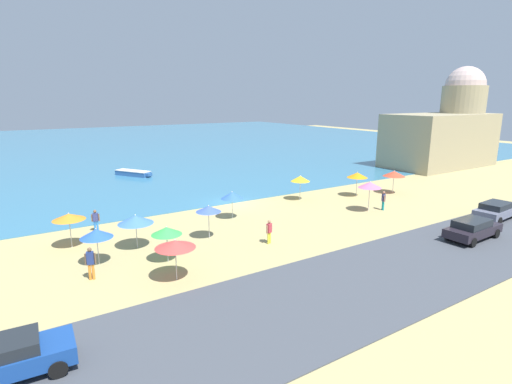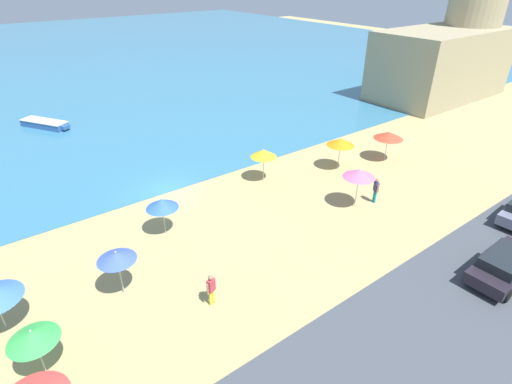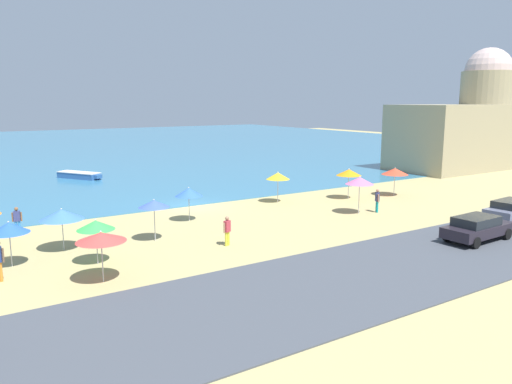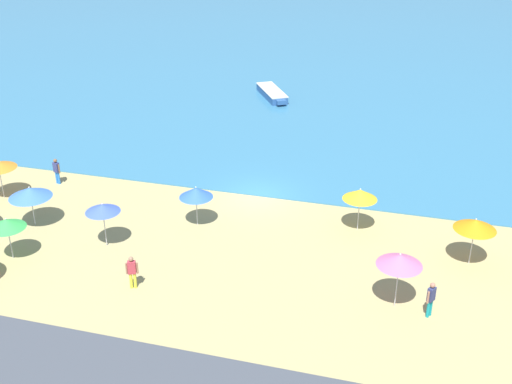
{
  "view_description": "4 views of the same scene",
  "coord_description": "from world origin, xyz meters",
  "px_view_note": "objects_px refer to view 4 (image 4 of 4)",
  "views": [
    {
      "loc": [
        -17.39,
        -31.34,
        9.52
      ],
      "look_at": [
        1.81,
        -1.43,
        1.15
      ],
      "focal_mm": 28.0,
      "sensor_mm": 36.0,
      "label": 1
    },
    {
      "loc": [
        -9.3,
        -22.27,
        13.23
      ],
      "look_at": [
        3.76,
        -4.79,
        0.93
      ],
      "focal_mm": 28.0,
      "sensor_mm": 36.0,
      "label": 2
    },
    {
      "loc": [
        -15.99,
        -33.42,
        7.79
      ],
      "look_at": [
        4.2,
        -2.34,
        1.02
      ],
      "focal_mm": 35.0,
      "sensor_mm": 36.0,
      "label": 3
    },
    {
      "loc": [
        8.91,
        -32.47,
        16.85
      ],
      "look_at": [
        0.68,
        -2.79,
        1.69
      ],
      "focal_mm": 45.0,
      "sensor_mm": 36.0,
      "label": 4
    }
  ],
  "objects_px": {
    "beach_umbrella_5": "(475,225)",
    "bather_0": "(57,170)",
    "beach_umbrella_0": "(103,208)",
    "beach_umbrella_9": "(7,224)",
    "beach_umbrella_4": "(400,260)",
    "skiff_nearshore": "(272,93)",
    "beach_umbrella_6": "(196,192)",
    "bather_3": "(132,271)",
    "bather_1": "(431,298)",
    "beach_umbrella_8": "(30,192)",
    "beach_umbrella_10": "(360,194)"
  },
  "relations": [
    {
      "from": "beach_umbrella_5",
      "to": "beach_umbrella_8",
      "type": "height_order",
      "value": "beach_umbrella_5"
    },
    {
      "from": "beach_umbrella_5",
      "to": "beach_umbrella_8",
      "type": "bearing_deg",
      "value": -174.41
    },
    {
      "from": "beach_umbrella_10",
      "to": "beach_umbrella_9",
      "type": "bearing_deg",
      "value": -155.27
    },
    {
      "from": "bather_1",
      "to": "beach_umbrella_5",
      "type": "bearing_deg",
      "value": 69.9
    },
    {
      "from": "beach_umbrella_5",
      "to": "bather_0",
      "type": "height_order",
      "value": "beach_umbrella_5"
    },
    {
      "from": "beach_umbrella_6",
      "to": "beach_umbrella_0",
      "type": "bearing_deg",
      "value": -138.32
    },
    {
      "from": "bather_1",
      "to": "skiff_nearshore",
      "type": "xyz_separation_m",
      "value": [
        -13.84,
        27.44,
        -0.56
      ]
    },
    {
      "from": "beach_umbrella_6",
      "to": "beach_umbrella_10",
      "type": "height_order",
      "value": "beach_umbrella_10"
    },
    {
      "from": "beach_umbrella_8",
      "to": "bather_3",
      "type": "relative_size",
      "value": 1.38
    },
    {
      "from": "beach_umbrella_10",
      "to": "skiff_nearshore",
      "type": "height_order",
      "value": "beach_umbrella_10"
    },
    {
      "from": "beach_umbrella_5",
      "to": "beach_umbrella_9",
      "type": "xyz_separation_m",
      "value": [
        -21.62,
        -5.48,
        -0.22
      ]
    },
    {
      "from": "beach_umbrella_8",
      "to": "beach_umbrella_10",
      "type": "height_order",
      "value": "beach_umbrella_10"
    },
    {
      "from": "bather_0",
      "to": "bather_1",
      "type": "bearing_deg",
      "value": -18.62
    },
    {
      "from": "beach_umbrella_6",
      "to": "skiff_nearshore",
      "type": "height_order",
      "value": "beach_umbrella_6"
    },
    {
      "from": "beach_umbrella_9",
      "to": "bather_3",
      "type": "height_order",
      "value": "beach_umbrella_9"
    },
    {
      "from": "beach_umbrella_5",
      "to": "beach_umbrella_10",
      "type": "bearing_deg",
      "value": 161.65
    },
    {
      "from": "beach_umbrella_9",
      "to": "bather_1",
      "type": "distance_m",
      "value": 19.9
    },
    {
      "from": "beach_umbrella_4",
      "to": "skiff_nearshore",
      "type": "bearing_deg",
      "value": 114.56
    },
    {
      "from": "bather_3",
      "to": "beach_umbrella_10",
      "type": "bearing_deg",
      "value": 41.5
    },
    {
      "from": "skiff_nearshore",
      "to": "beach_umbrella_6",
      "type": "bearing_deg",
      "value": -86.09
    },
    {
      "from": "beach_umbrella_6",
      "to": "beach_umbrella_8",
      "type": "xyz_separation_m",
      "value": [
        -8.44,
        -2.34,
        0.0
      ]
    },
    {
      "from": "beach_umbrella_5",
      "to": "bather_1",
      "type": "relative_size",
      "value": 1.48
    },
    {
      "from": "beach_umbrella_10",
      "to": "bather_1",
      "type": "bearing_deg",
      "value": -59.66
    },
    {
      "from": "beach_umbrella_5",
      "to": "skiff_nearshore",
      "type": "xyz_separation_m",
      "value": [
        -15.59,
        22.65,
        -1.78
      ]
    },
    {
      "from": "beach_umbrella_9",
      "to": "bather_1",
      "type": "bearing_deg",
      "value": 2.0
    },
    {
      "from": "beach_umbrella_6",
      "to": "bather_3",
      "type": "bearing_deg",
      "value": -96.75
    },
    {
      "from": "beach_umbrella_0",
      "to": "beach_umbrella_9",
      "type": "relative_size",
      "value": 1.08
    },
    {
      "from": "beach_umbrella_5",
      "to": "bather_0",
      "type": "relative_size",
      "value": 1.52
    },
    {
      "from": "beach_umbrella_4",
      "to": "bather_3",
      "type": "distance_m",
      "value": 11.82
    },
    {
      "from": "beach_umbrella_9",
      "to": "skiff_nearshore",
      "type": "xyz_separation_m",
      "value": [
        6.03,
        28.13,
        -1.56
      ]
    },
    {
      "from": "bather_0",
      "to": "bather_3",
      "type": "relative_size",
      "value": 0.99
    },
    {
      "from": "beach_umbrella_6",
      "to": "bather_0",
      "type": "relative_size",
      "value": 1.39
    },
    {
      "from": "beach_umbrella_0",
      "to": "beach_umbrella_4",
      "type": "relative_size",
      "value": 0.9
    },
    {
      "from": "beach_umbrella_8",
      "to": "skiff_nearshore",
      "type": "bearing_deg",
      "value": 74.49
    },
    {
      "from": "beach_umbrella_10",
      "to": "bather_0",
      "type": "bearing_deg",
      "value": 177.36
    },
    {
      "from": "skiff_nearshore",
      "to": "beach_umbrella_5",
      "type": "bearing_deg",
      "value": -55.47
    },
    {
      "from": "beach_umbrella_4",
      "to": "beach_umbrella_8",
      "type": "xyz_separation_m",
      "value": [
        -19.28,
        2.25,
        -0.43
      ]
    },
    {
      "from": "beach_umbrella_5",
      "to": "bather_1",
      "type": "distance_m",
      "value": 5.24
    },
    {
      "from": "beach_umbrella_6",
      "to": "bather_0",
      "type": "distance_m",
      "value": 10.36
    },
    {
      "from": "beach_umbrella_9",
      "to": "bather_1",
      "type": "relative_size",
      "value": 1.33
    },
    {
      "from": "beach_umbrella_9",
      "to": "beach_umbrella_8",
      "type": "bearing_deg",
      "value": 104.77
    },
    {
      "from": "bather_1",
      "to": "skiff_nearshore",
      "type": "relative_size",
      "value": 0.34
    },
    {
      "from": "beach_umbrella_8",
      "to": "skiff_nearshore",
      "type": "relative_size",
      "value": 0.46
    },
    {
      "from": "beach_umbrella_10",
      "to": "bather_0",
      "type": "relative_size",
      "value": 1.49
    },
    {
      "from": "beach_umbrella_4",
      "to": "bather_1",
      "type": "relative_size",
      "value": 1.6
    },
    {
      "from": "beach_umbrella_0",
      "to": "beach_umbrella_10",
      "type": "distance_m",
      "value": 13.09
    },
    {
      "from": "beach_umbrella_4",
      "to": "beach_umbrella_6",
      "type": "distance_m",
      "value": 11.78
    },
    {
      "from": "beach_umbrella_0",
      "to": "beach_umbrella_6",
      "type": "xyz_separation_m",
      "value": [
        3.69,
        3.29,
        -0.21
      ]
    },
    {
      "from": "beach_umbrella_5",
      "to": "beach_umbrella_0",
      "type": "bearing_deg",
      "value": -169.95
    },
    {
      "from": "beach_umbrella_0",
      "to": "beach_umbrella_9",
      "type": "xyz_separation_m",
      "value": [
        -3.88,
        -2.34,
        -0.19
      ]
    }
  ]
}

